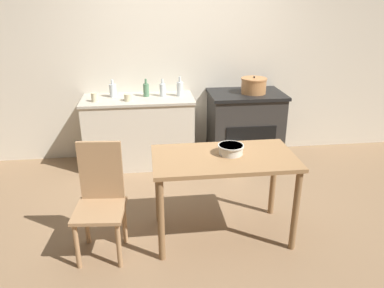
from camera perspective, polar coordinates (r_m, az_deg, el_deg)
The scene contains 15 objects.
ground_plane at distance 3.88m, azimuth 0.79°, elevation -10.16°, with size 14.00×14.00×0.00m, color #896B4C.
wall_back at distance 4.92m, azimuth -1.72°, elevation 12.74°, with size 8.00×0.07×2.55m.
counter_cabinet at distance 4.79m, azimuth -8.00°, elevation 1.92°, with size 1.37×0.62×0.87m.
stove at distance 4.92m, azimuth 8.00°, elevation 2.67°, with size 0.93×0.68×0.91m.
work_table at distance 3.23m, azimuth 4.85°, elevation -3.70°, with size 1.22×0.67×0.78m.
chair at distance 3.20m, azimuth -13.76°, elevation -8.00°, with size 0.44×0.44×0.96m.
flour_sack at distance 4.58m, azimuth 6.54°, elevation -2.58°, with size 0.24×0.17×0.34m, color beige.
stock_pot at distance 4.76m, azimuth 9.39°, elevation 8.78°, with size 0.32×0.32×0.21m.
mixing_bowl_large at distance 3.21m, azimuth 5.93°, elevation -0.75°, with size 0.22×0.22×0.08m.
bottle_far_left at distance 4.74m, azimuth -11.98°, elevation 8.02°, with size 0.08×0.08×0.22m.
bottle_left at distance 4.70m, azimuth -4.51°, elevation 8.27°, with size 0.07×0.07×0.22m.
bottle_mid_left at distance 4.70m, azimuth -7.00°, elevation 8.21°, with size 0.07×0.07×0.22m.
bottle_center_left at distance 4.69m, azimuth -1.85°, elevation 8.44°, with size 0.08×0.08×0.24m.
cup_center at distance 4.59m, azimuth -14.68°, elevation 6.89°, with size 0.07×0.07×0.10m, color beige.
cup_center_right at distance 4.54m, azimuth -9.76°, elevation 7.02°, with size 0.09×0.09×0.08m, color beige.
Camera 1 is at (-0.46, -3.25, 2.06)m, focal length 35.00 mm.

